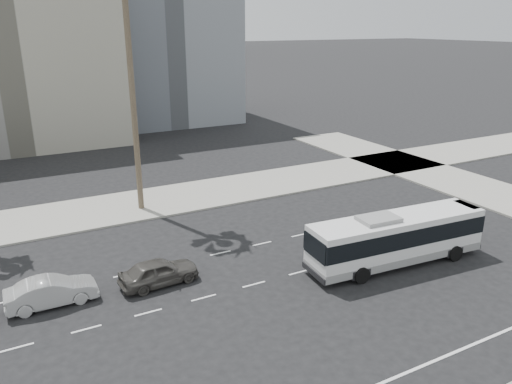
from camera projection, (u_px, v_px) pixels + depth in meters
ground at (299, 272)px, 28.91m from camera, size 700.00×700.00×0.00m
sidewalk_north at (199, 195)px, 41.82m from camera, size 120.00×7.00×0.15m
midrise_beige_west at (6, 66)px, 58.17m from camera, size 24.00×18.00×18.00m
midrise_gray_center at (152, 29)px, 71.67m from camera, size 20.00×20.00×26.00m
city_bus at (397, 237)px, 29.51m from camera, size 11.40×3.34×3.23m
car_a at (159, 272)px, 27.41m from camera, size 2.01×4.48×1.49m
car_b at (52, 292)px, 25.41m from camera, size 1.59×4.49×1.48m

